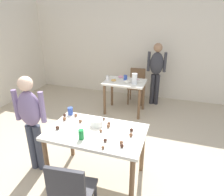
{
  "coord_description": "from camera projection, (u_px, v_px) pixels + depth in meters",
  "views": [
    {
      "loc": [
        0.9,
        -2.22,
        2.13
      ],
      "look_at": [
        -0.04,
        0.61,
        0.9
      ],
      "focal_mm": 32.56,
      "sensor_mm": 36.0,
      "label": 1
    }
  ],
  "objects": [
    {
      "name": "donut_far_4",
      "position": [
        127.0,
        81.0,
        4.44
      ],
      "size": [
        0.14,
        0.14,
        0.04
      ],
      "primitive_type": "torus",
      "color": "white",
      "rests_on": "dining_table_far"
    },
    {
      "name": "cake_ball_7",
      "position": [
        64.0,
        119.0,
        2.85
      ],
      "size": [
        0.05,
        0.05,
        0.05
      ],
      "primitive_type": "sphere",
      "color": "brown",
      "rests_on": "dining_table_near"
    },
    {
      "name": "cake_ball_6",
      "position": [
        80.0,
        121.0,
        2.79
      ],
      "size": [
        0.05,
        0.05,
        0.05
      ],
      "primitive_type": "sphere",
      "color": "brown",
      "rests_on": "dining_table_near"
    },
    {
      "name": "pitcher_far",
      "position": [
        134.0,
        79.0,
        4.31
      ],
      "size": [
        0.12,
        0.12,
        0.23
      ],
      "primitive_type": "cylinder",
      "color": "white",
      "rests_on": "dining_table_far"
    },
    {
      "name": "cup_far_0",
      "position": [
        107.0,
        78.0,
        4.55
      ],
      "size": [
        0.07,
        0.07,
        0.11
      ],
      "primitive_type": "cylinder",
      "color": "white",
      "rests_on": "dining_table_far"
    },
    {
      "name": "cake_ball_1",
      "position": [
        108.0,
        126.0,
        2.66
      ],
      "size": [
        0.05,
        0.05,
        0.05
      ],
      "primitive_type": "sphere",
      "color": "brown",
      "rests_on": "dining_table_near"
    },
    {
      "name": "cake_ball_10",
      "position": [
        103.0,
        147.0,
        2.24
      ],
      "size": [
        0.04,
        0.04,
        0.04
      ],
      "primitive_type": "sphere",
      "color": "brown",
      "rests_on": "dining_table_near"
    },
    {
      "name": "wall_back",
      "position": [
        144.0,
        49.0,
        5.33
      ],
      "size": [
        6.4,
        0.1,
        2.6
      ],
      "primitive_type": "cube",
      "color": "beige",
      "rests_on": "ground_plane"
    },
    {
      "name": "cake_ball_0",
      "position": [
        65.0,
        115.0,
        2.96
      ],
      "size": [
        0.04,
        0.04,
        0.04
      ],
      "primitive_type": "sphere",
      "color": "#3D2319",
      "rests_on": "dining_table_near"
    },
    {
      "name": "person_girl_near",
      "position": [
        31.0,
        117.0,
        2.74
      ],
      "size": [
        0.46,
        0.24,
        1.42
      ],
      "color": "#383D4C",
      "rests_on": "ground_plane"
    },
    {
      "name": "soda_can",
      "position": [
        81.0,
        134.0,
        2.41
      ],
      "size": [
        0.07,
        0.07,
        0.12
      ],
      "primitive_type": "cylinder",
      "color": "#198438",
      "rests_on": "dining_table_near"
    },
    {
      "name": "cake_ball_3",
      "position": [
        103.0,
        119.0,
        2.85
      ],
      "size": [
        0.04,
        0.04,
        0.04
      ],
      "primitive_type": "sphere",
      "color": "#3D2319",
      "rests_on": "dining_table_near"
    },
    {
      "name": "cake_ball_12",
      "position": [
        109.0,
        123.0,
        2.73
      ],
      "size": [
        0.04,
        0.04,
        0.04
      ],
      "primitive_type": "sphere",
      "color": "brown",
      "rests_on": "dining_table_near"
    },
    {
      "name": "cake_ball_9",
      "position": [
        57.0,
        128.0,
        2.62
      ],
      "size": [
        0.05,
        0.05,
        0.05
      ],
      "primitive_type": "sphere",
      "color": "#3D2319",
      "rests_on": "dining_table_near"
    },
    {
      "name": "dining_table_near",
      "position": [
        96.0,
        137.0,
        2.64
      ],
      "size": [
        1.25,
        0.77,
        0.75
      ],
      "color": "silver",
      "rests_on": "ground_plane"
    },
    {
      "name": "ground_plane",
      "position": [
        102.0,
        169.0,
        3.02
      ],
      "size": [
        6.4,
        6.4,
        0.0
      ],
      "primitive_type": "plane",
      "color": "tan"
    },
    {
      "name": "person_adult_far",
      "position": [
        156.0,
        69.0,
        4.89
      ],
      "size": [
        0.45,
        0.23,
        1.52
      ],
      "color": "#28282D",
      "rests_on": "ground_plane"
    },
    {
      "name": "donut_far_0",
      "position": [
        114.0,
        80.0,
        4.55
      ],
      "size": [
        0.11,
        0.11,
        0.03
      ],
      "primitive_type": "torus",
      "color": "gold",
      "rests_on": "dining_table_far"
    },
    {
      "name": "donut_far_5",
      "position": [
        121.0,
        77.0,
        4.79
      ],
      "size": [
        0.12,
        0.12,
        0.04
      ],
      "primitive_type": "torus",
      "color": "pink",
      "rests_on": "dining_table_far"
    },
    {
      "name": "cake_ball_8",
      "position": [
        122.0,
        146.0,
        2.27
      ],
      "size": [
        0.04,
        0.04,
        0.04
      ],
      "primitive_type": "sphere",
      "color": "#3D2319",
      "rests_on": "dining_table_near"
    },
    {
      "name": "chair_far_table",
      "position": [
        137.0,
        84.0,
        5.18
      ],
      "size": [
        0.42,
        0.42,
        0.87
      ],
      "color": "brown",
      "rests_on": "ground_plane"
    },
    {
      "name": "cake_ball_13",
      "position": [
        101.0,
        131.0,
        2.56
      ],
      "size": [
        0.04,
        0.04,
        0.04
      ],
      "primitive_type": "sphere",
      "color": "brown",
      "rests_on": "dining_table_near"
    },
    {
      "name": "chair_near_table",
      "position": [
        71.0,
        192.0,
        2.02
      ],
      "size": [
        0.44,
        0.44,
        0.87
      ],
      "color": "#2D2D33",
      "rests_on": "ground_plane"
    },
    {
      "name": "cup_far_1",
      "position": [
        125.0,
        78.0,
        4.58
      ],
      "size": [
        0.08,
        0.08,
        0.12
      ],
      "primitive_type": "cylinder",
      "color": "#3351B2",
      "rests_on": "dining_table_far"
    },
    {
      "name": "cake_ball_5",
      "position": [
        131.0,
        135.0,
        2.47
      ],
      "size": [
        0.05,
        0.05,
        0.05
      ],
      "primitive_type": "sphere",
      "color": "brown",
      "rests_on": "dining_table_near"
    },
    {
      "name": "cake_ball_11",
      "position": [
        105.0,
        140.0,
        2.37
      ],
      "size": [
        0.04,
        0.04,
        0.04
      ],
      "primitive_type": "sphere",
      "color": "#3D2319",
      "rests_on": "dining_table_near"
    },
    {
      "name": "cup_near_0",
      "position": [
        70.0,
        111.0,
        3.01
      ],
      "size": [
        0.08,
        0.08,
        0.11
      ],
      "primitive_type": "cylinder",
      "color": "#3351B2",
      "rests_on": "dining_table_near"
    },
    {
      "name": "donut_far_1",
      "position": [
        136.0,
        80.0,
        4.56
      ],
      "size": [
        0.12,
        0.12,
        0.03
      ],
      "primitive_type": "torus",
      "color": "pink",
      "rests_on": "dining_table_far"
    },
    {
      "name": "cake_ball_2",
      "position": [
        76.0,
        115.0,
        2.95
      ],
      "size": [
        0.05,
        0.05,
        0.05
      ],
      "primitive_type": "sphere",
      "color": "brown",
      "rests_on": "dining_table_near"
    },
    {
      "name": "cake_ball_4",
      "position": [
        121.0,
        142.0,
        2.33
      ],
      "size": [
        0.04,
        0.04,
        0.04
      ],
      "primitive_type": "sphere",
      "color": "brown",
      "rests_on": "dining_table_near"
    },
    {
      "name": "dining_table_far",
      "position": [
        125.0,
        87.0,
        4.58
      ],
      "size": [
        0.91,
        0.65,
        0.75
      ],
      "color": "silver",
      "rests_on": "ground_plane"
    },
    {
      "name": "fork_near",
      "position": [
        119.0,
        137.0,
        2.46
      ],
      "size": [
        0.17,
        0.02,
        0.01
      ],
      "primitive_type": "cube",
      "color": "silver",
      "rests_on": "dining_table_near"
    },
    {
      "name": "donut_far_2",
      "position": [
        116.0,
        78.0,
        4.71
      ],
      "size": [
        0.11,
        0.11,
        0.03
      ],
      "primitive_type": "torus",
      "color": "white",
      "rests_on": "dining_table_far"
    },
    {
      "name": "donut_far_3",
      "position": [
        139.0,
        81.0,
        4.45
      ],
      "size": [
        0.13,
        0.13,
        0.04
      ],
      "primitive_type": "torus",
      "color": "white",
      "rests_on": "dining_table_far"
    },
    {
      "name": "mixing_bowl",
      "position": [
        97.0,
        122.0,
        2.71
      ],
      "size": [
        0.17,
        0.17,
        0.09
      ],
      "primitive_type": "cylinder",
      "color": "white",
      "rests_on": "dining_table_near"
    },
    {
      "name": "cake_ball_14",
      "position": [
        131.0,
        130.0,
        2.58
      ],
      "size": [
        0.05,
        0.05,
        0.05
      ],
      "primitive_type": "sphere",
      "color": "#3D2319",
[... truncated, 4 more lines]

